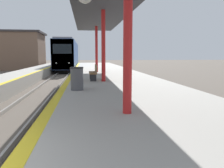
% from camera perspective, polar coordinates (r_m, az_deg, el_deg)
% --- Properties ---
extents(train, '(2.80, 18.16, 4.62)m').
position_cam_1_polar(train, '(36.40, -11.46, 7.37)').
color(train, black).
rests_on(train, ground).
extents(station_canopy, '(3.39, 20.85, 4.15)m').
position_cam_1_polar(station_canopy, '(12.65, -2.31, 18.87)').
color(station_canopy, red).
rests_on(station_canopy, platform_right).
extents(trash_bin, '(0.56, 0.56, 0.98)m').
position_cam_1_polar(trash_bin, '(9.41, -9.15, 1.41)').
color(trash_bin, '#4C4C51').
rests_on(trash_bin, platform_right).
extents(bench, '(0.44, 1.55, 0.92)m').
position_cam_1_polar(bench, '(13.07, -4.75, 3.15)').
color(bench, brown).
rests_on(bench, platform_right).
extents(station_building, '(14.08, 7.23, 6.19)m').
position_cam_1_polar(station_building, '(40.97, -27.11, 7.77)').
color(station_building, brown).
rests_on(station_building, ground).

